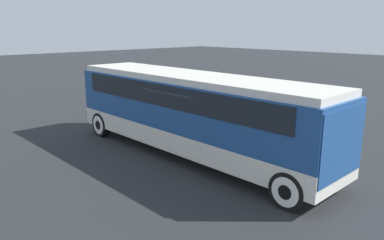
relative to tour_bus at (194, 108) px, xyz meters
name	(u,v)px	position (x,y,z in m)	size (l,w,h in m)	color
ground_plane	(192,155)	(-0.10, 0.00, -1.81)	(120.00, 120.00, 0.00)	#26282B
tour_bus	(194,108)	(0.00, 0.00, 0.00)	(11.15, 2.50, 3.00)	silver
parked_car_near	(260,111)	(-1.21, 5.61, -1.14)	(4.18, 1.89, 1.31)	#7A6B5B
parked_car_mid	(198,97)	(-5.67, 5.77, -1.09)	(4.37, 1.83, 1.47)	black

